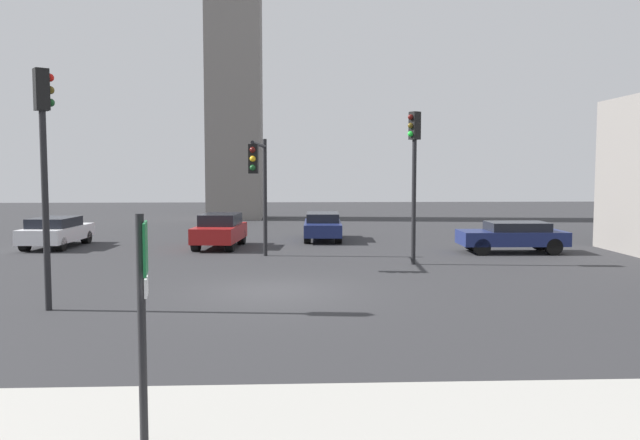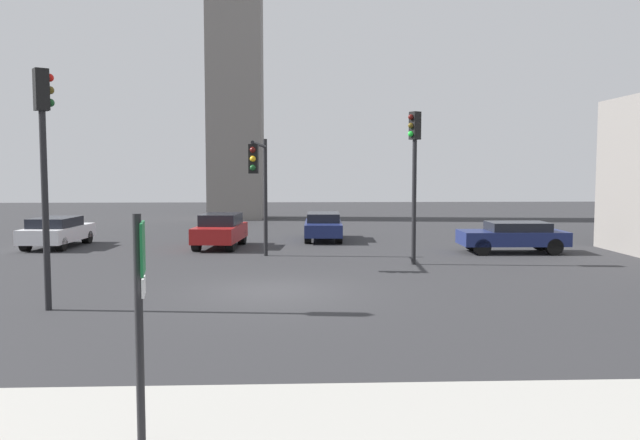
{
  "view_description": "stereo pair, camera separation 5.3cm",
  "coord_description": "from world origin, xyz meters",
  "px_view_note": "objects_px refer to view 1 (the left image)",
  "views": [
    {
      "loc": [
        0.52,
        -18.08,
        3.45
      ],
      "look_at": [
        1.43,
        2.15,
        1.87
      ],
      "focal_mm": 35.86,
      "sensor_mm": 36.0,
      "label": 1
    },
    {
      "loc": [
        0.57,
        -18.08,
        3.45
      ],
      "look_at": [
        1.43,
        2.15,
        1.87
      ],
      "focal_mm": 35.86,
      "sensor_mm": 36.0,
      "label": 2
    }
  ],
  "objects_px": {
    "traffic_light_2": "(44,145)",
    "car_2": "(220,230)",
    "traffic_light_0": "(259,173)",
    "traffic_light_1": "(414,159)",
    "car_4": "(513,236)",
    "direction_sign": "(143,307)",
    "car_0": "(56,231)",
    "car_1": "(323,226)"
  },
  "relations": [
    {
      "from": "traffic_light_2",
      "to": "car_2",
      "type": "relative_size",
      "value": 1.42
    },
    {
      "from": "traffic_light_0",
      "to": "traffic_light_1",
      "type": "relative_size",
      "value": 0.84
    },
    {
      "from": "traffic_light_1",
      "to": "car_4",
      "type": "distance_m",
      "value": 6.53
    },
    {
      "from": "traffic_light_0",
      "to": "traffic_light_2",
      "type": "relative_size",
      "value": 0.8
    },
    {
      "from": "car_4",
      "to": "car_2",
      "type": "bearing_deg",
      "value": -9.46
    },
    {
      "from": "direction_sign",
      "to": "traffic_light_2",
      "type": "bearing_deg",
      "value": 106.98
    },
    {
      "from": "traffic_light_1",
      "to": "traffic_light_0",
      "type": "bearing_deg",
      "value": -37.55
    },
    {
      "from": "direction_sign",
      "to": "car_2",
      "type": "distance_m",
      "value": 21.1
    },
    {
      "from": "car_0",
      "to": "car_1",
      "type": "xyz_separation_m",
      "value": [
        12.08,
        2.43,
        -0.0
      ]
    },
    {
      "from": "direction_sign",
      "to": "car_0",
      "type": "xyz_separation_m",
      "value": [
        -8.79,
        21.46,
        -1.12
      ]
    },
    {
      "from": "car_1",
      "to": "car_4",
      "type": "xyz_separation_m",
      "value": [
        7.72,
        -5.22,
        -0.0
      ]
    },
    {
      "from": "car_2",
      "to": "direction_sign",
      "type": "bearing_deg",
      "value": 9.68
    },
    {
      "from": "traffic_light_2",
      "to": "car_0",
      "type": "bearing_deg",
      "value": 75.0
    },
    {
      "from": "car_0",
      "to": "car_2",
      "type": "xyz_separation_m",
      "value": [
        7.34,
        -0.44,
        0.07
      ]
    },
    {
      "from": "car_2",
      "to": "traffic_light_1",
      "type": "bearing_deg",
      "value": 60.26
    },
    {
      "from": "traffic_light_1",
      "to": "traffic_light_2",
      "type": "height_order",
      "value": "traffic_light_2"
    },
    {
      "from": "traffic_light_2",
      "to": "car_2",
      "type": "height_order",
      "value": "traffic_light_2"
    },
    {
      "from": "traffic_light_0",
      "to": "car_4",
      "type": "bearing_deg",
      "value": 106.8
    },
    {
      "from": "traffic_light_0",
      "to": "car_0",
      "type": "xyz_separation_m",
      "value": [
        -9.36,
        5.24,
        -2.63
      ]
    },
    {
      "from": "traffic_light_1",
      "to": "car_2",
      "type": "xyz_separation_m",
      "value": [
        -7.65,
        5.45,
        -3.06
      ]
    },
    {
      "from": "traffic_light_0",
      "to": "traffic_light_1",
      "type": "distance_m",
      "value": 5.69
    },
    {
      "from": "car_0",
      "to": "traffic_light_0",
      "type": "bearing_deg",
      "value": -115.86
    },
    {
      "from": "traffic_light_0",
      "to": "car_4",
      "type": "relative_size",
      "value": 1.07
    },
    {
      "from": "traffic_light_2",
      "to": "car_2",
      "type": "bearing_deg",
      "value": 43.44
    },
    {
      "from": "car_1",
      "to": "car_2",
      "type": "relative_size",
      "value": 1.08
    },
    {
      "from": "traffic_light_2",
      "to": "car_0",
      "type": "relative_size",
      "value": 1.35
    },
    {
      "from": "car_0",
      "to": "car_4",
      "type": "bearing_deg",
      "value": -94.64
    },
    {
      "from": "traffic_light_0",
      "to": "traffic_light_2",
      "type": "height_order",
      "value": "traffic_light_2"
    },
    {
      "from": "car_0",
      "to": "car_1",
      "type": "relative_size",
      "value": 0.98
    },
    {
      "from": "car_4",
      "to": "traffic_light_0",
      "type": "bearing_deg",
      "value": 14.42
    },
    {
      "from": "car_1",
      "to": "car_4",
      "type": "height_order",
      "value": "car_1"
    },
    {
      "from": "traffic_light_2",
      "to": "car_2",
      "type": "xyz_separation_m",
      "value": [
        2.8,
        12.68,
        -3.27
      ]
    },
    {
      "from": "car_0",
      "to": "car_1",
      "type": "distance_m",
      "value": 12.32
    },
    {
      "from": "traffic_light_1",
      "to": "traffic_light_2",
      "type": "relative_size",
      "value": 0.94
    },
    {
      "from": "traffic_light_0",
      "to": "car_0",
      "type": "height_order",
      "value": "traffic_light_0"
    },
    {
      "from": "traffic_light_0",
      "to": "car_4",
      "type": "distance_m",
      "value": 11.04
    },
    {
      "from": "traffic_light_1",
      "to": "car_1",
      "type": "height_order",
      "value": "traffic_light_1"
    },
    {
      "from": "direction_sign",
      "to": "traffic_light_0",
      "type": "bearing_deg",
      "value": 78.03
    },
    {
      "from": "direction_sign",
      "to": "car_0",
      "type": "relative_size",
      "value": 0.64
    },
    {
      "from": "car_2",
      "to": "car_4",
      "type": "distance_m",
      "value": 12.68
    },
    {
      "from": "direction_sign",
      "to": "car_1",
      "type": "bearing_deg",
      "value": 72.2
    },
    {
      "from": "traffic_light_0",
      "to": "direction_sign",
      "type": "bearing_deg",
      "value": 1.55
    }
  ]
}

